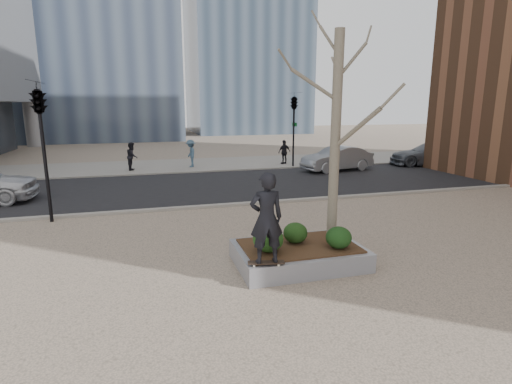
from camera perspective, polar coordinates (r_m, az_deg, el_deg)
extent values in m
plane|color=tan|center=(9.59, 0.42, -10.88)|extent=(120.00, 120.00, 0.00)
cube|color=black|center=(18.99, -8.12, 0.79)|extent=(60.00, 8.00, 0.02)
cube|color=gray|center=(25.85, -10.29, 3.79)|extent=(60.00, 6.00, 0.02)
cube|color=gray|center=(9.81, 6.11, -8.98)|extent=(3.00, 2.00, 0.45)
cube|color=#382314|center=(9.72, 6.14, -7.63)|extent=(2.70, 1.70, 0.04)
ellipsoid|color=#173811|center=(9.15, 1.75, -6.75)|extent=(0.70, 0.70, 0.60)
ellipsoid|color=black|center=(9.78, 5.64, -5.82)|extent=(0.59, 0.59, 0.50)
ellipsoid|color=black|center=(9.58, 11.73, -6.39)|extent=(0.61, 0.61, 0.51)
imported|color=black|center=(8.26, 1.50, -3.75)|extent=(0.73, 0.50, 1.93)
imported|color=gray|center=(23.69, 11.52, 4.70)|extent=(4.45, 2.20, 1.40)
imported|color=#4D5158|center=(27.54, 23.62, 4.99)|extent=(5.26, 3.25, 1.42)
imported|color=black|center=(24.46, -17.27, 4.90)|extent=(0.69, 0.85, 1.62)
imported|color=#3F5B71|center=(24.86, -9.30, 5.47)|extent=(0.70, 1.13, 1.68)
imported|color=black|center=(25.89, 4.07, 5.72)|extent=(0.97, 0.61, 1.54)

